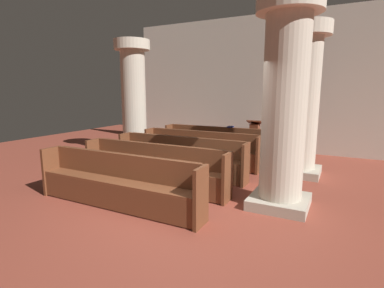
% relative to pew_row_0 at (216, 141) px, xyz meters
% --- Properties ---
extents(ground_plane, '(19.20, 19.20, 0.00)m').
position_rel_pew_row_0_xyz_m(ground_plane, '(1.03, -4.11, -0.50)').
color(ground_plane, brown).
extents(back_wall, '(10.00, 0.16, 4.50)m').
position_rel_pew_row_0_xyz_m(back_wall, '(1.03, 1.97, 1.75)').
color(back_wall, beige).
rests_on(back_wall, ground).
extents(pew_row_0, '(3.34, 0.47, 0.93)m').
position_rel_pew_row_0_xyz_m(pew_row_0, '(0.00, 0.00, 0.00)').
color(pew_row_0, brown).
rests_on(pew_row_0, ground).
extents(pew_row_1, '(3.34, 0.46, 0.93)m').
position_rel_pew_row_0_xyz_m(pew_row_1, '(0.00, -1.11, 0.00)').
color(pew_row_1, brown).
rests_on(pew_row_1, ground).
extents(pew_row_2, '(3.34, 0.46, 0.93)m').
position_rel_pew_row_0_xyz_m(pew_row_2, '(0.00, -2.22, 0.00)').
color(pew_row_2, brown).
rests_on(pew_row_2, ground).
extents(pew_row_3, '(3.34, 0.46, 0.93)m').
position_rel_pew_row_0_xyz_m(pew_row_3, '(0.00, -3.33, 0.00)').
color(pew_row_3, brown).
rests_on(pew_row_3, ground).
extents(pew_row_4, '(3.34, 0.46, 0.93)m').
position_rel_pew_row_0_xyz_m(pew_row_4, '(0.00, -4.44, 0.00)').
color(pew_row_4, brown).
rests_on(pew_row_4, ground).
extents(pillar_aisle_side, '(1.09, 1.09, 3.55)m').
position_rel_pew_row_0_xyz_m(pillar_aisle_side, '(2.53, -0.79, 1.34)').
color(pillar_aisle_side, '#B6AD9A').
rests_on(pillar_aisle_side, ground).
extents(pillar_far_side, '(1.09, 1.09, 3.55)m').
position_rel_pew_row_0_xyz_m(pillar_far_side, '(-2.48, -0.75, 1.34)').
color(pillar_far_side, '#B6AD9A').
rests_on(pillar_far_side, ground).
extents(pillar_aisle_rear, '(1.07, 1.07, 3.55)m').
position_rel_pew_row_0_xyz_m(pillar_aisle_rear, '(2.53, -3.10, 1.34)').
color(pillar_aisle_rear, '#B6AD9A').
rests_on(pillar_aisle_rear, ground).
extents(lectern, '(0.48, 0.45, 1.08)m').
position_rel_pew_row_0_xyz_m(lectern, '(0.85, 1.28, -0.05)').
color(lectern, '#562B1A').
rests_on(lectern, ground).
extents(hymn_book, '(0.16, 0.22, 0.04)m').
position_rel_pew_row_0_xyz_m(hymn_book, '(0.40, 0.19, 0.45)').
color(hymn_book, navy).
rests_on(hymn_book, pew_row_0).
extents(kneeler_box_blue, '(0.41, 0.31, 0.26)m').
position_rel_pew_row_0_xyz_m(kneeler_box_blue, '(1.95, -0.48, -0.37)').
color(kneeler_box_blue, navy).
rests_on(kneeler_box_blue, ground).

